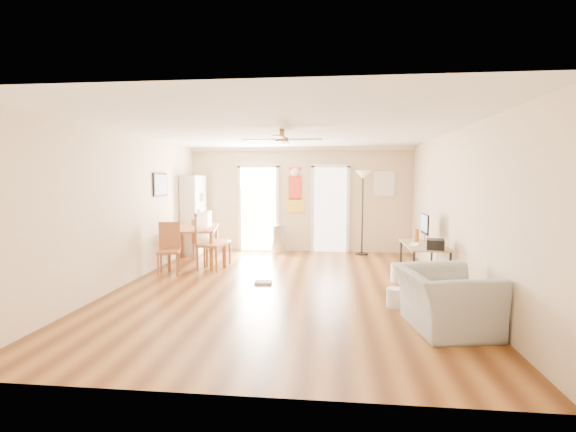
# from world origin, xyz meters

# --- Properties ---
(floor) EXTENTS (7.00, 7.00, 0.00)m
(floor) POSITION_xyz_m (0.00, 0.00, 0.00)
(floor) COLOR brown
(floor) RESTS_ON ground
(ceiling) EXTENTS (5.50, 7.00, 0.00)m
(ceiling) POSITION_xyz_m (0.00, 0.00, 2.60)
(ceiling) COLOR silver
(ceiling) RESTS_ON floor
(wall_back) EXTENTS (5.50, 0.04, 2.60)m
(wall_back) POSITION_xyz_m (0.00, 3.50, 1.30)
(wall_back) COLOR beige
(wall_back) RESTS_ON floor
(wall_front) EXTENTS (5.50, 0.04, 2.60)m
(wall_front) POSITION_xyz_m (0.00, -3.50, 1.30)
(wall_front) COLOR beige
(wall_front) RESTS_ON floor
(wall_left) EXTENTS (0.04, 7.00, 2.60)m
(wall_left) POSITION_xyz_m (-2.75, 0.00, 1.30)
(wall_left) COLOR beige
(wall_left) RESTS_ON floor
(wall_right) EXTENTS (0.04, 7.00, 2.60)m
(wall_right) POSITION_xyz_m (2.75, 0.00, 1.30)
(wall_right) COLOR beige
(wall_right) RESTS_ON floor
(crown_molding) EXTENTS (5.50, 7.00, 0.08)m
(crown_molding) POSITION_xyz_m (0.00, 0.00, 2.56)
(crown_molding) COLOR white
(crown_molding) RESTS_ON wall_back
(kitchen_doorway) EXTENTS (0.90, 0.10, 2.10)m
(kitchen_doorway) POSITION_xyz_m (-1.05, 3.48, 1.05)
(kitchen_doorway) COLOR white
(kitchen_doorway) RESTS_ON wall_back
(bathroom_doorway) EXTENTS (0.80, 0.10, 2.10)m
(bathroom_doorway) POSITION_xyz_m (0.75, 3.48, 1.05)
(bathroom_doorway) COLOR white
(bathroom_doorway) RESTS_ON wall_back
(wall_decal) EXTENTS (0.46, 0.03, 1.10)m
(wall_decal) POSITION_xyz_m (-0.13, 3.48, 1.55)
(wall_decal) COLOR red
(wall_decal) RESTS_ON wall_back
(ac_grille) EXTENTS (0.50, 0.04, 0.60)m
(ac_grille) POSITION_xyz_m (2.05, 3.47, 1.70)
(ac_grille) COLOR white
(ac_grille) RESTS_ON wall_back
(framed_poster) EXTENTS (0.04, 0.66, 0.48)m
(framed_poster) POSITION_xyz_m (-2.73, 1.40, 1.70)
(framed_poster) COLOR black
(framed_poster) RESTS_ON wall_left
(ceiling_fan) EXTENTS (1.24, 1.24, 0.20)m
(ceiling_fan) POSITION_xyz_m (0.00, -0.30, 2.43)
(ceiling_fan) COLOR #593819
(ceiling_fan) RESTS_ON ceiling
(bookshelf) EXTENTS (0.55, 0.91, 1.90)m
(bookshelf) POSITION_xyz_m (-2.54, 2.88, 0.95)
(bookshelf) COLOR silver
(bookshelf) RESTS_ON floor
(dining_table) EXTENTS (1.24, 1.73, 0.79)m
(dining_table) POSITION_xyz_m (-2.15, 1.78, 0.39)
(dining_table) COLOR #AB6237
(dining_table) RESTS_ON floor
(dining_chair_right_a) EXTENTS (0.50, 0.50, 1.14)m
(dining_chair_right_a) POSITION_xyz_m (-1.60, 1.59, 0.57)
(dining_chair_right_a) COLOR #A17334
(dining_chair_right_a) RESTS_ON floor
(dining_chair_right_b) EXTENTS (0.54, 0.54, 1.14)m
(dining_chair_right_b) POSITION_xyz_m (-1.60, 1.17, 0.57)
(dining_chair_right_b) COLOR olive
(dining_chair_right_b) RESTS_ON floor
(dining_chair_near) EXTENTS (0.49, 0.49, 0.98)m
(dining_chair_near) POSITION_xyz_m (-2.30, 0.71, 0.49)
(dining_chair_near) COLOR #9C5D32
(dining_chair_near) RESTS_ON floor
(dining_chair_far) EXTENTS (0.40, 0.40, 0.91)m
(dining_chair_far) POSITION_xyz_m (-2.13, 2.22, 0.46)
(dining_chair_far) COLOR #9F6433
(dining_chair_far) RESTS_ON floor
(trash_can) EXTENTS (0.38, 0.38, 0.68)m
(trash_can) POSITION_xyz_m (-0.52, 3.20, 0.34)
(trash_can) COLOR silver
(trash_can) RESTS_ON floor
(torchiere_lamp) EXTENTS (0.47, 0.47, 2.01)m
(torchiere_lamp) POSITION_xyz_m (1.52, 3.17, 1.01)
(torchiere_lamp) COLOR black
(torchiere_lamp) RESTS_ON floor
(computer_desk) EXTENTS (0.64, 1.29, 0.69)m
(computer_desk) POSITION_xyz_m (2.38, 0.50, 0.35)
(computer_desk) COLOR #A18657
(computer_desk) RESTS_ON floor
(imac) EXTENTS (0.17, 0.54, 0.49)m
(imac) POSITION_xyz_m (2.47, 0.88, 0.94)
(imac) COLOR black
(imac) RESTS_ON computer_desk
(keyboard) EXTENTS (0.23, 0.42, 0.01)m
(keyboard) POSITION_xyz_m (2.20, 0.40, 0.70)
(keyboard) COLOR white
(keyboard) RESTS_ON computer_desk
(printer) EXTENTS (0.33, 0.36, 0.16)m
(printer) POSITION_xyz_m (2.45, 0.01, 0.77)
(printer) COLOR black
(printer) RESTS_ON computer_desk
(orange_bottle) EXTENTS (0.09, 0.09, 0.24)m
(orange_bottle) POSITION_xyz_m (2.30, 0.74, 0.81)
(orange_bottle) COLOR #CA6A11
(orange_bottle) RESTS_ON computer_desk
(wastebasket_a) EXTENTS (0.33, 0.33, 0.31)m
(wastebasket_a) POSITION_xyz_m (1.98, 0.59, 0.16)
(wastebasket_a) COLOR white
(wastebasket_a) RESTS_ON floor
(wastebasket_b) EXTENTS (0.27, 0.27, 0.27)m
(wastebasket_b) POSITION_xyz_m (1.68, -0.91, 0.13)
(wastebasket_b) COLOR silver
(wastebasket_b) RESTS_ON floor
(floor_cloth) EXTENTS (0.31, 0.25, 0.04)m
(floor_cloth) POSITION_xyz_m (-0.39, 0.18, 0.02)
(floor_cloth) COLOR #A4A39F
(floor_cloth) RESTS_ON floor
(armchair) EXTENTS (1.15, 1.27, 0.73)m
(armchair) POSITION_xyz_m (2.15, -1.73, 0.36)
(armchair) COLOR #989994
(armchair) RESTS_ON floor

